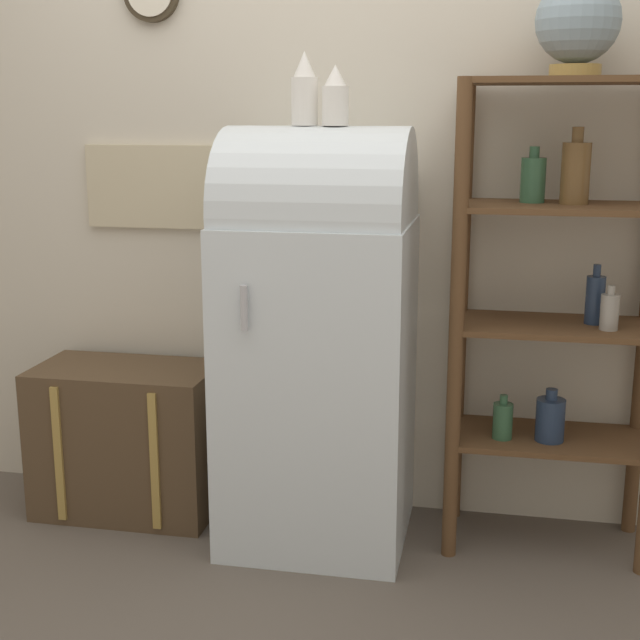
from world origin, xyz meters
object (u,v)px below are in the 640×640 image
at_px(globe, 578,23).
at_px(vase_center, 335,97).
at_px(refrigerator, 318,331).
at_px(vase_left, 305,91).
at_px(suitcase_trunk, 128,439).

height_order(globe, vase_center, globe).
distance_m(refrigerator, globe, 1.31).
relative_size(globe, vase_left, 1.29).
distance_m(refrigerator, vase_center, 0.79).
relative_size(refrigerator, suitcase_trunk, 2.16).
relative_size(refrigerator, vase_left, 6.14).
relative_size(refrigerator, globe, 4.76).
bearing_deg(globe, refrigerator, -172.61).
xyz_separation_m(vase_left, vase_center, (0.11, -0.02, -0.02)).
xyz_separation_m(refrigerator, vase_left, (-0.05, 0.01, 0.81)).
relative_size(globe, vase_center, 1.59).
relative_size(vase_left, vase_center, 1.23).
xyz_separation_m(suitcase_trunk, vase_center, (0.82, -0.07, 1.27)).
bearing_deg(vase_left, suitcase_trunk, 175.81).
bearing_deg(vase_left, vase_center, -11.50).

